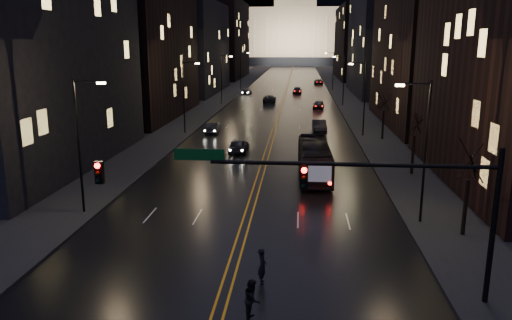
% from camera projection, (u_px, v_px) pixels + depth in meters
% --- Properties ---
extents(ground, '(900.00, 900.00, 0.00)m').
position_uv_depth(ground, '(225.00, 293.00, 22.81)').
color(ground, black).
rests_on(ground, ground).
extents(road, '(20.00, 320.00, 0.02)m').
position_uv_depth(road, '(289.00, 81.00, 148.84)').
color(road, black).
rests_on(road, ground).
extents(sidewalk_left, '(8.00, 320.00, 0.16)m').
position_uv_depth(sidewalk_left, '(243.00, 80.00, 150.01)').
color(sidewalk_left, black).
rests_on(sidewalk_left, ground).
extents(sidewalk_right, '(8.00, 320.00, 0.16)m').
position_uv_depth(sidewalk_right, '(336.00, 81.00, 147.63)').
color(sidewalk_right, black).
rests_on(sidewalk_right, ground).
extents(center_line, '(0.62, 320.00, 0.01)m').
position_uv_depth(center_line, '(289.00, 81.00, 148.83)').
color(center_line, orange).
rests_on(center_line, road).
extents(building_left_near, '(12.00, 28.00, 22.00)m').
position_uv_depth(building_left_near, '(21.00, 45.00, 43.39)').
color(building_left_near, black).
rests_on(building_left_near, ground).
extents(building_left_mid, '(12.00, 30.00, 28.00)m').
position_uv_depth(building_left_mid, '(137.00, 23.00, 73.72)').
color(building_left_mid, black).
rests_on(building_left_mid, ground).
extents(building_left_far, '(12.00, 34.00, 20.00)m').
position_uv_depth(building_left_far, '(192.00, 48.00, 111.48)').
color(building_left_far, black).
rests_on(building_left_far, ground).
extents(building_left_dist, '(12.00, 40.00, 24.00)m').
position_uv_depth(building_left_dist, '(224.00, 40.00, 157.55)').
color(building_left_dist, black).
rests_on(building_left_dist, ground).
extents(building_right_mid, '(12.00, 34.00, 26.00)m').
position_uv_depth(building_right_mid, '(384.00, 34.00, 107.23)').
color(building_right_mid, black).
rests_on(building_right_mid, ground).
extents(building_right_dist, '(12.00, 40.00, 22.00)m').
position_uv_depth(building_right_dist, '(358.00, 43.00, 154.22)').
color(building_right_dist, black).
rests_on(building_right_dist, ground).
extents(capitol, '(90.00, 50.00, 58.50)m').
position_uv_depth(capitol, '(295.00, 31.00, 261.22)').
color(capitol, black).
rests_on(capitol, ground).
extents(traffic_signal, '(17.29, 0.45, 7.00)m').
position_uv_depth(traffic_signal, '(361.00, 190.00, 21.13)').
color(traffic_signal, black).
rests_on(traffic_signal, ground).
extents(streetlamp_right_near, '(2.13, 0.25, 9.00)m').
position_uv_depth(streetlamp_right_near, '(423.00, 145.00, 30.42)').
color(streetlamp_right_near, black).
rests_on(streetlamp_right_near, ground).
extents(streetlamp_left_near, '(2.13, 0.25, 9.00)m').
position_uv_depth(streetlamp_left_near, '(81.00, 139.00, 32.26)').
color(streetlamp_left_near, black).
rests_on(streetlamp_left_near, ground).
extents(streetlamp_right_mid, '(2.13, 0.25, 9.00)m').
position_uv_depth(streetlamp_right_mid, '(363.00, 95.00, 59.50)').
color(streetlamp_right_mid, black).
rests_on(streetlamp_right_mid, ground).
extents(streetlamp_left_mid, '(2.13, 0.25, 9.00)m').
position_uv_depth(streetlamp_left_mid, '(185.00, 93.00, 61.34)').
color(streetlamp_left_mid, black).
rests_on(streetlamp_left_mid, ground).
extents(streetlamp_right_far, '(2.13, 0.25, 9.00)m').
position_uv_depth(streetlamp_right_far, '(343.00, 78.00, 88.59)').
color(streetlamp_right_far, black).
rests_on(streetlamp_right_far, ground).
extents(streetlamp_left_far, '(2.13, 0.25, 9.00)m').
position_uv_depth(streetlamp_left_far, '(222.00, 77.00, 90.42)').
color(streetlamp_left_far, black).
rests_on(streetlamp_left_far, ground).
extents(streetlamp_right_dist, '(2.13, 0.25, 9.00)m').
position_uv_depth(streetlamp_right_dist, '(332.00, 69.00, 117.67)').
color(streetlamp_right_dist, black).
rests_on(streetlamp_right_dist, ground).
extents(streetlamp_left_dist, '(2.13, 0.25, 9.00)m').
position_uv_depth(streetlamp_left_dist, '(241.00, 68.00, 119.50)').
color(streetlamp_left_dist, black).
rests_on(streetlamp_left_dist, ground).
extents(tree_right_near, '(2.40, 2.40, 6.65)m').
position_uv_depth(tree_right_near, '(470.00, 162.00, 28.43)').
color(tree_right_near, black).
rests_on(tree_right_near, ground).
extents(tree_right_mid, '(2.40, 2.40, 6.65)m').
position_uv_depth(tree_right_mid, '(415.00, 123.00, 42.00)').
color(tree_right_mid, black).
rests_on(tree_right_mid, ground).
extents(tree_right_far, '(2.40, 2.40, 6.65)m').
position_uv_depth(tree_right_far, '(384.00, 102.00, 57.51)').
color(tree_right_far, black).
rests_on(tree_right_far, ground).
extents(bus, '(2.74, 10.73, 2.97)m').
position_uv_depth(bus, '(314.00, 159.00, 42.43)').
color(bus, black).
rests_on(bus, ground).
extents(oncoming_car_a, '(1.87, 4.49, 1.52)m').
position_uv_depth(oncoming_car_a, '(239.00, 145.00, 51.76)').
color(oncoming_car_a, black).
rests_on(oncoming_car_a, ground).
extents(oncoming_car_b, '(1.73, 4.44, 1.44)m').
position_uv_depth(oncoming_car_b, '(213.00, 128.00, 62.62)').
color(oncoming_car_b, black).
rests_on(oncoming_car_b, ground).
extents(oncoming_car_c, '(2.41, 5.12, 1.41)m').
position_uv_depth(oncoming_car_c, '(269.00, 99.00, 95.22)').
color(oncoming_car_c, black).
rests_on(oncoming_car_c, ground).
extents(oncoming_car_d, '(2.25, 4.55, 1.27)m').
position_uv_depth(oncoming_car_d, '(246.00, 92.00, 108.97)').
color(oncoming_car_d, black).
rests_on(oncoming_car_d, ground).
extents(receding_car_a, '(1.83, 4.78, 1.56)m').
position_uv_depth(receding_car_a, '(319.00, 126.00, 63.63)').
color(receding_car_a, black).
rests_on(receding_car_a, ground).
extents(receding_car_b, '(2.21, 4.52, 1.49)m').
position_uv_depth(receding_car_b, '(318.00, 105.00, 85.54)').
color(receding_car_b, black).
rests_on(receding_car_b, ground).
extents(receding_car_c, '(2.10, 4.73, 1.35)m').
position_uv_depth(receding_car_c, '(297.00, 91.00, 111.07)').
color(receding_car_c, black).
rests_on(receding_car_c, ground).
extents(receding_car_d, '(2.41, 5.02, 1.38)m').
position_uv_depth(receding_car_d, '(319.00, 82.00, 136.02)').
color(receding_car_d, black).
rests_on(receding_car_d, ground).
extents(pedestrian_a, '(0.47, 0.67, 1.76)m').
position_uv_depth(pedestrian_a, '(262.00, 266.00, 23.58)').
color(pedestrian_a, black).
rests_on(pedestrian_a, ground).
extents(pedestrian_b, '(0.48, 0.86, 1.75)m').
position_uv_depth(pedestrian_b, '(252.00, 299.00, 20.55)').
color(pedestrian_b, black).
rests_on(pedestrian_b, ground).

